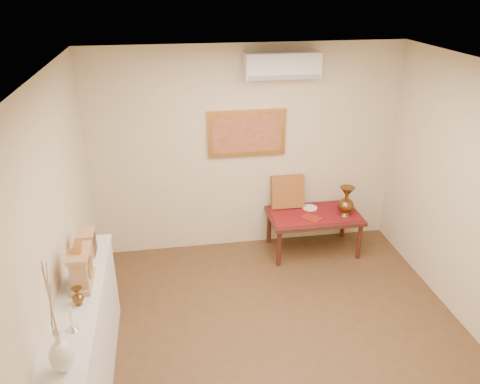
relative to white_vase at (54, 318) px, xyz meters
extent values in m
plane|color=brown|center=(1.80, 0.83, -1.42)|extent=(4.50, 4.50, 0.00)
plane|color=white|center=(1.80, 0.83, 1.28)|extent=(4.50, 4.50, 0.00)
cube|color=beige|center=(1.80, 3.08, -0.07)|extent=(4.00, 0.02, 2.70)
cube|color=beige|center=(-0.20, 0.83, -0.07)|extent=(0.02, 4.50, 2.70)
cube|color=maroon|center=(2.65, 2.71, -0.86)|extent=(1.14, 0.59, 0.01)
cylinder|color=white|center=(2.64, 2.87, -0.85)|extent=(0.20, 0.20, 0.01)
cube|color=maroon|center=(2.57, 2.58, -0.85)|extent=(0.29, 0.31, 0.01)
cube|color=maroon|center=(2.35, 2.98, -0.64)|extent=(0.44, 0.19, 0.45)
cube|color=silver|center=(-0.03, 0.83, -0.94)|extent=(0.35, 2.00, 0.95)
cube|color=silver|center=(-0.03, 0.83, -0.45)|extent=(0.37, 2.02, 0.03)
cube|color=tan|center=(0.00, 0.97, -0.41)|extent=(0.16, 0.36, 0.05)
cube|color=tan|center=(0.00, 0.97, -0.26)|extent=(0.14, 0.30, 0.25)
cylinder|color=beige|center=(0.07, 0.97, -0.26)|extent=(0.01, 0.17, 0.17)
cylinder|color=#C4853F|center=(0.08, 0.97, -0.26)|extent=(0.01, 0.19, 0.19)
cube|color=tan|center=(0.00, 0.97, -0.12)|extent=(0.17, 0.34, 0.04)
cube|color=#C4853F|center=(0.00, 0.97, -0.06)|extent=(0.06, 0.11, 0.07)
cube|color=tan|center=(-0.03, 1.47, -0.33)|extent=(0.15, 0.20, 0.22)
cube|color=#471C15|center=(0.05, 1.47, -0.38)|extent=(0.01, 0.17, 0.09)
cube|color=#471C15|center=(0.05, 1.47, -0.28)|extent=(0.01, 0.17, 0.09)
cube|color=tan|center=(-0.03, 1.47, -0.21)|extent=(0.16, 0.21, 0.02)
cube|color=#471C15|center=(2.65, 2.71, -0.89)|extent=(1.20, 0.70, 0.05)
cylinder|color=#471C15|center=(2.11, 2.42, -1.17)|extent=(0.06, 0.06, 0.50)
cylinder|color=#471C15|center=(3.19, 2.42, -1.17)|extent=(0.06, 0.06, 0.50)
cylinder|color=#471C15|center=(2.11, 3.00, -1.17)|extent=(0.06, 0.06, 0.50)
cylinder|color=#471C15|center=(3.19, 3.00, -1.17)|extent=(0.06, 0.06, 0.50)
cube|color=#C4853F|center=(1.80, 3.05, 0.18)|extent=(1.00, 0.05, 0.60)
cube|color=#B2653E|center=(1.80, 3.02, 0.18)|extent=(0.88, 0.01, 0.48)
cube|color=silver|center=(2.20, 2.95, 1.03)|extent=(0.90, 0.24, 0.30)
cube|color=gray|center=(2.20, 2.83, 0.91)|extent=(0.86, 0.02, 0.05)
camera|label=1|loc=(0.79, -2.53, 1.99)|focal=35.00mm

